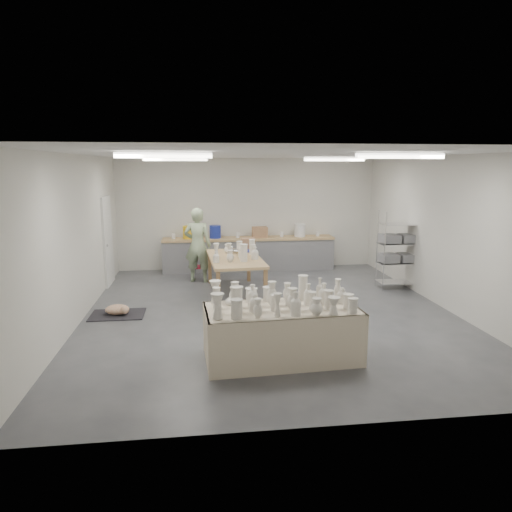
{
  "coord_description": "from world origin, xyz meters",
  "views": [
    {
      "loc": [
        -1.31,
        -8.38,
        2.79
      ],
      "look_at": [
        -0.22,
        0.34,
        1.05
      ],
      "focal_mm": 32.0,
      "sensor_mm": 36.0,
      "label": 1
    }
  ],
  "objects": [
    {
      "name": "drying_table",
      "position": [
        -0.17,
        -2.18,
        0.44
      ],
      "size": [
        2.27,
        1.17,
        1.16
      ],
      "rotation": [
        0.0,
        0.0,
        0.06
      ],
      "color": "olive",
      "rests_on": "ground"
    },
    {
      "name": "work_table",
      "position": [
        -0.5,
        1.49,
        0.83
      ],
      "size": [
        1.22,
        2.25,
        1.18
      ],
      "rotation": [
        0.0,
        0.0,
        0.06
      ],
      "color": "tan",
      "rests_on": "ground"
    },
    {
      "name": "rug",
      "position": [
        -2.9,
        0.17,
        0.01
      ],
      "size": [
        1.0,
        0.7,
        0.02
      ],
      "primitive_type": "cube",
      "color": "black",
      "rests_on": "ground"
    },
    {
      "name": "wire_shelf",
      "position": [
        3.2,
        1.4,
        0.92
      ],
      "size": [
        0.88,
        0.48,
        1.8
      ],
      "color": "silver",
      "rests_on": "ground"
    },
    {
      "name": "cat",
      "position": [
        -2.88,
        0.16,
        0.12
      ],
      "size": [
        0.5,
        0.39,
        0.19
      ],
      "rotation": [
        0.0,
        0.0,
        -0.19
      ],
      "color": "white",
      "rests_on": "rug"
    },
    {
      "name": "potter",
      "position": [
        -1.36,
        2.59,
        0.91
      ],
      "size": [
        0.74,
        0.57,
        1.82
      ],
      "primitive_type": "imported",
      "rotation": [
        0.0,
        0.0,
        2.91
      ],
      "color": "#97AD86",
      "rests_on": "ground"
    },
    {
      "name": "back_counter",
      "position": [
        -0.01,
        3.68,
        0.49
      ],
      "size": [
        4.6,
        0.6,
        1.24
      ],
      "color": "tan",
      "rests_on": "ground"
    },
    {
      "name": "red_stool",
      "position": [
        -1.36,
        2.86,
        0.29
      ],
      "size": [
        0.36,
        0.36,
        0.33
      ],
      "rotation": [
        0.0,
        0.0,
        -0.03
      ],
      "color": "red",
      "rests_on": "ground"
    },
    {
      "name": "room",
      "position": [
        -0.11,
        0.08,
        2.06
      ],
      "size": [
        8.0,
        8.02,
        3.0
      ],
      "color": "#424449",
      "rests_on": "ground"
    }
  ]
}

